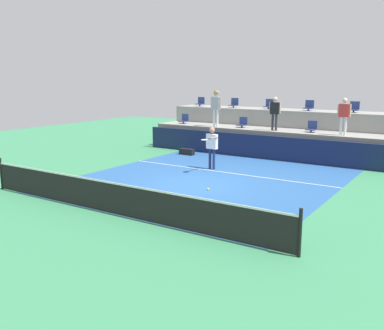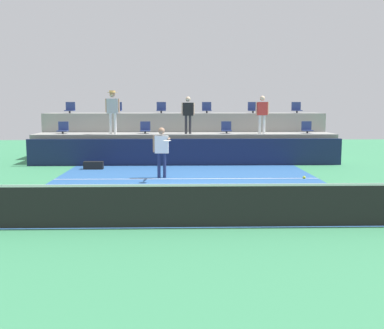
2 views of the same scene
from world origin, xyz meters
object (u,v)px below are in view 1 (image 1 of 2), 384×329
at_px(tennis_player, 212,144).
at_px(equipment_bag, 187,152).
at_px(stadium_chair_upper_far_left, 200,102).
at_px(stadium_chair_upper_left, 234,104).
at_px(stadium_chair_lower_left, 243,123).
at_px(stadium_chair_lower_right, 312,127).
at_px(stadium_chair_upper_mid_left, 269,105).
at_px(stadium_chair_upper_mid_right, 309,106).
at_px(stadium_chair_upper_right, 354,108).
at_px(spectator_with_hat, 216,104).
at_px(spectator_leaning_on_rail, 275,111).
at_px(stadium_chair_lower_far_left, 184,119).
at_px(tennis_ball, 208,189).
at_px(spectator_in_grey, 344,113).

distance_m(tennis_player, equipment_bag, 3.69).
relative_size(stadium_chair_upper_far_left, stadium_chair_upper_left, 1.00).
relative_size(stadium_chair_lower_left, stadium_chair_lower_right, 1.00).
bearing_deg(stadium_chair_upper_mid_left, equipment_bag, -121.48).
relative_size(stadium_chair_upper_mid_right, equipment_bag, 0.68).
bearing_deg(stadium_chair_upper_right, stadium_chair_upper_mid_right, 180.00).
bearing_deg(stadium_chair_upper_far_left, spectator_with_hat, -43.60).
xyz_separation_m(tennis_player, spectator_with_hat, (-2.23, 4.20, 1.33)).
bearing_deg(stadium_chair_lower_right, spectator_leaning_on_rail, -167.20).
bearing_deg(stadium_chair_upper_left, spectator_with_hat, -87.55).
height_order(stadium_chair_lower_far_left, stadium_chair_upper_mid_right, stadium_chair_upper_mid_right).
bearing_deg(tennis_ball, spectator_in_grey, 85.41).
bearing_deg(stadium_chair_upper_far_left, stadium_chair_upper_right, 0.00).
distance_m(spectator_with_hat, spectator_in_grey, 6.40).
xyz_separation_m(stadium_chair_upper_right, spectator_leaning_on_rail, (-3.11, -2.18, -0.12)).
relative_size(stadium_chair_lower_right, stadium_chair_upper_far_left, 1.00).
relative_size(stadium_chair_upper_mid_left, tennis_player, 0.30).
bearing_deg(equipment_bag, stadium_chair_lower_right, 22.96).
distance_m(stadium_chair_upper_left, stadium_chair_upper_mid_right, 4.23).
relative_size(stadium_chair_lower_right, stadium_chair_upper_left, 1.00).
bearing_deg(stadium_chair_upper_mid_left, stadium_chair_lower_far_left, -156.82).
height_order(stadium_chair_upper_mid_left, stadium_chair_upper_mid_right, same).
relative_size(stadium_chair_lower_left, stadium_chair_upper_far_left, 1.00).
relative_size(stadium_chair_upper_mid_right, stadium_chair_upper_right, 1.00).
height_order(tennis_player, spectator_leaning_on_rail, spectator_leaning_on_rail).
distance_m(stadium_chair_upper_mid_left, spectator_in_grey, 4.92).
bearing_deg(stadium_chair_upper_left, stadium_chair_upper_mid_right, 0.00).
relative_size(stadium_chair_upper_far_left, stadium_chair_upper_right, 1.00).
xyz_separation_m(stadium_chair_upper_mid_right, spectator_leaning_on_rail, (-0.93, -2.18, -0.12)).
bearing_deg(spectator_in_grey, stadium_chair_upper_far_left, 165.89).
xyz_separation_m(stadium_chair_lower_far_left, spectator_with_hat, (2.22, -0.38, 0.94)).
height_order(stadium_chair_upper_left, spectator_in_grey, spectator_in_grey).
bearing_deg(stadium_chair_upper_left, stadium_chair_lower_far_left, -139.72).
xyz_separation_m(stadium_chair_upper_right, tennis_ball, (-0.74, -12.28, -1.39)).
bearing_deg(tennis_player, spectator_in_grey, 45.22).
relative_size(stadium_chair_lower_right, stadium_chair_upper_mid_right, 1.00).
height_order(stadium_chair_upper_left, equipment_bag, stadium_chair_upper_left).
bearing_deg(stadium_chair_upper_mid_right, stadium_chair_upper_right, 0.00).
relative_size(spectator_with_hat, equipment_bag, 2.43).
bearing_deg(tennis_player, stadium_chair_lower_left, 100.91).
height_order(tennis_player, spectator_with_hat, spectator_with_hat).
relative_size(stadium_chair_lower_right, spectator_with_hat, 0.28).
bearing_deg(stadium_chair_upper_mid_right, spectator_in_grey, -44.05).
distance_m(stadium_chair_lower_far_left, stadium_chair_lower_right, 7.12).
bearing_deg(stadium_chair_lower_right, spectator_with_hat, -175.52).
xyz_separation_m(stadium_chair_lower_right, spectator_with_hat, (-4.90, -0.38, 0.94)).
bearing_deg(spectator_leaning_on_rail, stadium_chair_lower_right, 12.80).
height_order(stadium_chair_upper_left, tennis_ball, stadium_chair_upper_left).
xyz_separation_m(stadium_chair_upper_left, spectator_in_grey, (6.49, -2.18, -0.09)).
distance_m(stadium_chair_lower_left, tennis_ball, 11.32).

